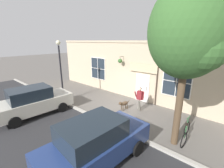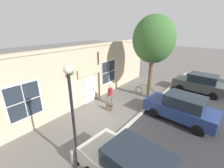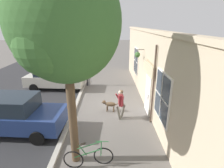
{
  "view_description": "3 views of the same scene",
  "coord_description": "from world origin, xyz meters",
  "px_view_note": "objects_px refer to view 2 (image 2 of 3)",
  "views": [
    {
      "loc": [
        7.37,
        5.91,
        4.44
      ],
      "look_at": [
        -0.97,
        -1.32,
        1.23
      ],
      "focal_mm": 24.0,
      "sensor_mm": 36.0,
      "label": 1
    },
    {
      "loc": [
        5.9,
        -6.83,
        5.64
      ],
      "look_at": [
        -1.27,
        2.38,
        1.2
      ],
      "focal_mm": 24.0,
      "sensor_mm": 36.0,
      "label": 2
    },
    {
      "loc": [
        -0.03,
        9.46,
        4.74
      ],
      "look_at": [
        -0.22,
        -1.28,
        1.01
      ],
      "focal_mm": 28.0,
      "sensor_mm": 36.0,
      "label": 3
    }
  ],
  "objects_px": {
    "dog_on_leash": "(110,105)",
    "fire_hydrant": "(73,157)",
    "pedestrian_walking": "(110,93)",
    "parked_car_mid_block": "(181,108)",
    "leaning_bicycle": "(144,91)",
    "parked_car_far_end": "(200,83)",
    "street_lamp": "(72,105)",
    "street_tree_by_curb": "(154,41)"
  },
  "relations": [
    {
      "from": "pedestrian_walking",
      "to": "parked_car_far_end",
      "type": "distance_m",
      "value": 8.43
    },
    {
      "from": "pedestrian_walking",
      "to": "fire_hydrant",
      "type": "xyz_separation_m",
      "value": [
        2.16,
        -5.32,
        -0.55
      ]
    },
    {
      "from": "dog_on_leash",
      "to": "parked_car_far_end",
      "type": "relative_size",
      "value": 0.23
    },
    {
      "from": "leaning_bicycle",
      "to": "parked_car_mid_block",
      "type": "distance_m",
      "value": 4.18
    },
    {
      "from": "dog_on_leash",
      "to": "parked_car_mid_block",
      "type": "bearing_deg",
      "value": 24.02
    },
    {
      "from": "parked_car_mid_block",
      "to": "parked_car_far_end",
      "type": "xyz_separation_m",
      "value": [
        0.17,
        5.69,
        0.0
      ]
    },
    {
      "from": "street_lamp",
      "to": "fire_hydrant",
      "type": "height_order",
      "value": "street_lamp"
    },
    {
      "from": "parked_car_mid_block",
      "to": "fire_hydrant",
      "type": "relative_size",
      "value": 5.75
    },
    {
      "from": "leaning_bicycle",
      "to": "parked_car_mid_block",
      "type": "relative_size",
      "value": 0.39
    },
    {
      "from": "fire_hydrant",
      "to": "parked_car_mid_block",
      "type": "bearing_deg",
      "value": 67.1
    },
    {
      "from": "street_tree_by_curb",
      "to": "fire_hydrant",
      "type": "height_order",
      "value": "street_tree_by_curb"
    },
    {
      "from": "pedestrian_walking",
      "to": "street_lamp",
      "type": "relative_size",
      "value": 0.36
    },
    {
      "from": "parked_car_far_end",
      "to": "fire_hydrant",
      "type": "bearing_deg",
      "value": -103.34
    },
    {
      "from": "parked_car_far_end",
      "to": "fire_hydrant",
      "type": "distance_m",
      "value": 12.43
    },
    {
      "from": "dog_on_leash",
      "to": "fire_hydrant",
      "type": "relative_size",
      "value": 1.33
    },
    {
      "from": "pedestrian_walking",
      "to": "parked_car_mid_block",
      "type": "height_order",
      "value": "parked_car_mid_block"
    },
    {
      "from": "leaning_bicycle",
      "to": "parked_car_far_end",
      "type": "bearing_deg",
      "value": 43.63
    },
    {
      "from": "leaning_bicycle",
      "to": "parked_car_mid_block",
      "type": "xyz_separation_m",
      "value": [
        3.55,
        -2.15,
        0.5
      ]
    },
    {
      "from": "leaning_bicycle",
      "to": "parked_car_far_end",
      "type": "xyz_separation_m",
      "value": [
        3.71,
        3.54,
        0.5
      ]
    },
    {
      "from": "parked_car_mid_block",
      "to": "parked_car_far_end",
      "type": "relative_size",
      "value": 1.0
    },
    {
      "from": "pedestrian_walking",
      "to": "street_tree_by_curb",
      "type": "xyz_separation_m",
      "value": [
        1.87,
        2.99,
        3.73
      ]
    },
    {
      "from": "street_lamp",
      "to": "fire_hydrant",
      "type": "xyz_separation_m",
      "value": [
        -0.19,
        -0.09,
        -2.56
      ]
    },
    {
      "from": "fire_hydrant",
      "to": "pedestrian_walking",
      "type": "bearing_deg",
      "value": 112.08
    },
    {
      "from": "street_lamp",
      "to": "fire_hydrant",
      "type": "relative_size",
      "value": 5.8
    },
    {
      "from": "street_tree_by_curb",
      "to": "parked_car_far_end",
      "type": "xyz_separation_m",
      "value": [
        3.15,
        3.77,
        -3.8
      ]
    },
    {
      "from": "parked_car_far_end",
      "to": "fire_hydrant",
      "type": "relative_size",
      "value": 5.75
    },
    {
      "from": "leaning_bicycle",
      "to": "fire_hydrant",
      "type": "height_order",
      "value": "leaning_bicycle"
    },
    {
      "from": "street_tree_by_curb",
      "to": "parked_car_far_end",
      "type": "bearing_deg",
      "value": 50.16
    },
    {
      "from": "dog_on_leash",
      "to": "street_lamp",
      "type": "height_order",
      "value": "street_lamp"
    },
    {
      "from": "pedestrian_walking",
      "to": "leaning_bicycle",
      "type": "distance_m",
      "value": 3.53
    },
    {
      "from": "dog_on_leash",
      "to": "street_tree_by_curb",
      "type": "bearing_deg",
      "value": 71.37
    },
    {
      "from": "parked_car_mid_block",
      "to": "fire_hydrant",
      "type": "bearing_deg",
      "value": -112.9
    },
    {
      "from": "pedestrian_walking",
      "to": "parked_car_far_end",
      "type": "xyz_separation_m",
      "value": [
        5.02,
        6.77,
        -0.07
      ]
    },
    {
      "from": "parked_car_mid_block",
      "to": "pedestrian_walking",
      "type": "bearing_deg",
      "value": -167.53
    },
    {
      "from": "dog_on_leash",
      "to": "fire_hydrant",
      "type": "height_order",
      "value": "fire_hydrant"
    },
    {
      "from": "dog_on_leash",
      "to": "street_tree_by_curb",
      "type": "distance_m",
      "value": 5.86
    },
    {
      "from": "pedestrian_walking",
      "to": "street_lamp",
      "type": "height_order",
      "value": "street_lamp"
    },
    {
      "from": "street_tree_by_curb",
      "to": "pedestrian_walking",
      "type": "bearing_deg",
      "value": -122.07
    },
    {
      "from": "pedestrian_walking",
      "to": "dog_on_leash",
      "type": "xyz_separation_m",
      "value": [
        0.59,
        -0.83,
        -0.52
      ]
    },
    {
      "from": "pedestrian_walking",
      "to": "parked_car_mid_block",
      "type": "distance_m",
      "value": 4.98
    },
    {
      "from": "dog_on_leash",
      "to": "street_tree_by_curb",
      "type": "relative_size",
      "value": 0.16
    },
    {
      "from": "leaning_bicycle",
      "to": "fire_hydrant",
      "type": "xyz_separation_m",
      "value": [
        0.85,
        -8.55,
        0.02
      ]
    }
  ]
}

